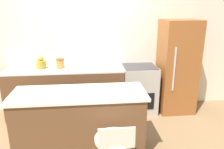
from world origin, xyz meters
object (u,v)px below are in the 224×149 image
oven_range (139,89)px  kettle (41,63)px  mixing_bowl (95,65)px  refrigerator (177,67)px

oven_range → kettle: kettle is taller
mixing_bowl → oven_range: bearing=-3.3°
oven_range → kettle: bearing=178.5°
kettle → mixing_bowl: 1.00m
refrigerator → kettle: refrigerator is taller
oven_range → kettle: (-1.85, 0.05, 0.55)m
oven_range → refrigerator: 0.85m
oven_range → mixing_bowl: size_ratio=4.06×
refrigerator → kettle: (-2.58, 0.07, 0.12)m
refrigerator → mixing_bowl: size_ratio=7.86×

